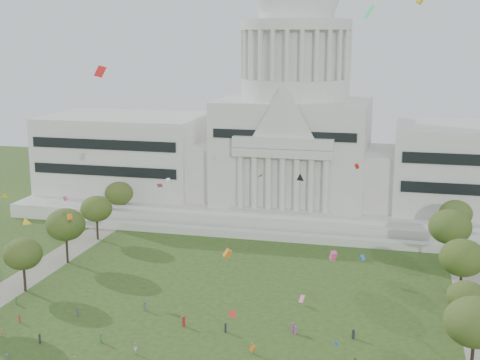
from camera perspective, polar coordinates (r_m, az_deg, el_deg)
capitol at (r=202.85m, az=4.65°, el=3.54°), size 160.00×64.50×91.30m
row_tree_r_2 at (r=111.34m, az=19.42°, el=-11.38°), size 9.55×9.55×13.58m
row_tree_l_3 at (r=147.56m, az=-18.05°, el=-6.02°), size 8.12×8.12×11.55m
row_tree_r_3 at (r=128.04m, az=18.75°, el=-9.43°), size 7.01×7.01×9.98m
row_tree_l_4 at (r=162.44m, az=-14.66°, el=-3.70°), size 9.29×9.29×13.21m
row_tree_r_4 at (r=141.93m, az=18.46°, el=-6.32°), size 9.19×9.19×13.06m
row_tree_l_5 at (r=179.10m, az=-12.15°, el=-2.41°), size 8.33×8.33×11.85m
row_tree_r_5 at (r=160.88m, az=17.49°, el=-3.83°), size 9.82×9.82×13.96m
row_tree_l_6 at (r=195.73m, az=-10.29°, el=-1.13°), size 8.19×8.19×11.64m
row_tree_r_6 at (r=178.71m, az=17.93°, el=-2.74°), size 8.42×8.42×11.97m
person_8 at (r=118.24m, az=-8.89°, el=-14.01°), size 1.07×0.99×1.88m
distant_crowd at (r=119.42m, az=-8.81°, el=-13.76°), size 67.54×35.37×1.93m
kite_swarm at (r=100.26m, az=-5.48°, el=-4.14°), size 88.31×87.97×59.45m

